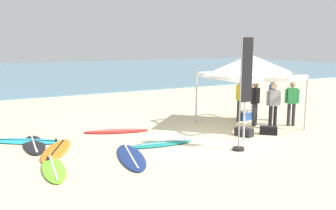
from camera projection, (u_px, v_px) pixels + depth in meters
name	position (u px, v px, depth m)	size (l,w,h in m)	color
ground_plane	(209.00, 139.00, 12.54)	(80.00, 80.00, 0.00)	beige
sea	(41.00, 72.00, 38.64)	(80.00, 36.00, 0.10)	#568499
canopy_tent	(250.00, 64.00, 13.93)	(3.00, 3.00, 2.75)	#B7B7BC
surfboard_orange	(56.00, 150.00, 11.11)	(1.66, 2.53, 0.19)	orange
surfboard_teal	(160.00, 144.00, 11.78)	(2.24, 0.80, 0.19)	#19847F
surfboard_navy	(131.00, 157.00, 10.49)	(1.29, 2.68, 0.19)	navy
surfboard_red	(117.00, 131.00, 13.47)	(2.42, 1.37, 0.19)	red
surfboard_cyan	(26.00, 141.00, 12.11)	(2.45, 1.97, 0.19)	#23B2CC
surfboard_lime	(54.00, 169.00, 9.47)	(0.81, 2.18, 0.19)	#7AD12D
surfboard_black	(34.00, 144.00, 11.72)	(0.87, 2.48, 0.19)	black
person_green	(292.00, 101.00, 14.32)	(0.47, 0.38, 1.71)	#2D2D33
person_black	(255.00, 101.00, 14.30)	(0.51, 0.35, 1.71)	#2D2D33
person_blue	(272.00, 97.00, 15.34)	(0.44, 0.40, 1.71)	#383842
person_yellow	(239.00, 97.00, 15.18)	(0.44, 0.40, 1.71)	#2D2D33
person_grey	(273.00, 103.00, 13.80)	(0.51, 0.35, 1.71)	black
banner_flag	(243.00, 98.00, 11.03)	(0.60, 0.36, 3.40)	#99999E
gear_bag_near_tent	(244.00, 132.00, 12.89)	(0.60, 0.32, 0.28)	#232328
gear_bag_by_pole	(268.00, 130.00, 13.13)	(0.60, 0.32, 0.28)	black
cooler_box	(245.00, 115.00, 15.50)	(0.50, 0.36, 0.39)	#2D60B7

